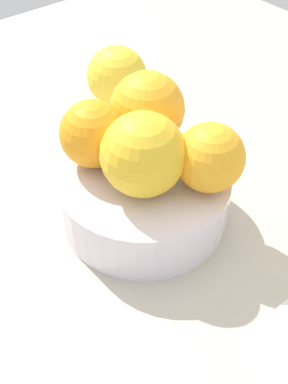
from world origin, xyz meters
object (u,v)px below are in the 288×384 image
(orange_in_bowl_0, at_px, (143,154))
(orange_loose_0, at_px, (117,76))
(orange_in_bowl_2, at_px, (94,134))
(orange_in_bowl_3, at_px, (210,158))
(fruit_bowl, at_px, (144,197))
(orange_in_bowl_1, at_px, (147,109))

(orange_in_bowl_0, bearing_deg, orange_loose_0, 59.21)
(orange_in_bowl_2, bearing_deg, orange_loose_0, 46.82)
(orange_loose_0, bearing_deg, orange_in_bowl_3, -106.49)
(orange_in_bowl_0, relative_size, orange_in_bowl_2, 1.18)
(orange_in_bowl_2, xyz_separation_m, orange_loose_0, (0.14, 0.15, -0.05))
(fruit_bowl, relative_size, orange_loose_0, 2.15)
(fruit_bowl, distance_m, orange_in_bowl_2, 0.09)
(fruit_bowl, relative_size, orange_in_bowl_2, 2.57)
(orange_in_bowl_3, bearing_deg, orange_in_bowl_2, 122.74)
(fruit_bowl, distance_m, orange_loose_0, 0.23)
(orange_in_bowl_0, bearing_deg, fruit_bowl, 47.25)
(orange_in_bowl_3, height_order, orange_loose_0, orange_in_bowl_3)
(orange_in_bowl_0, bearing_deg, orange_in_bowl_3, -35.99)
(orange_in_bowl_1, bearing_deg, orange_loose_0, 64.59)
(orange_in_bowl_2, relative_size, orange_in_bowl_3, 1.02)
(orange_in_bowl_1, height_order, orange_loose_0, orange_in_bowl_1)
(orange_in_bowl_0, distance_m, orange_loose_0, 0.25)
(orange_in_bowl_3, bearing_deg, orange_loose_0, 73.51)
(orange_in_bowl_3, xyz_separation_m, orange_loose_0, (0.07, 0.25, -0.05))
(orange_in_bowl_0, bearing_deg, orange_in_bowl_1, 47.33)
(orange_loose_0, bearing_deg, orange_in_bowl_2, -133.18)
(orange_in_bowl_0, distance_m, orange_in_bowl_3, 0.06)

